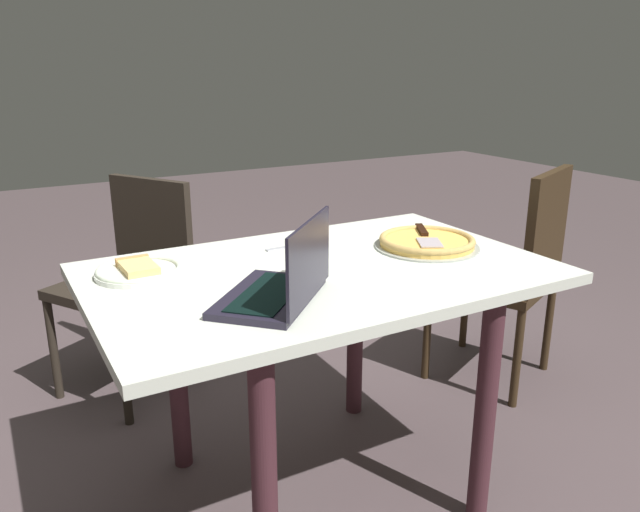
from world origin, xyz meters
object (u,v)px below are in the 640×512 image
at_px(pizza_plate, 138,270).
at_px(chair_far, 133,270).
at_px(pizza_tray, 427,242).
at_px(table_knife, 301,244).
at_px(laptop, 282,284).
at_px(dining_table, 321,303).
at_px(chair_near, 514,266).

xyz_separation_m(pizza_plate, chair_far, (-0.15, -0.81, -0.26)).
height_order(pizza_tray, table_knife, pizza_tray).
distance_m(laptop, pizza_tray, 0.65).
bearing_deg(pizza_tray, laptop, 17.82).
relative_size(dining_table, chair_near, 1.41).
bearing_deg(pizza_plate, chair_near, -178.42).
distance_m(dining_table, laptop, 0.32).
xyz_separation_m(dining_table, pizza_tray, (-0.41, -0.02, 0.13)).
distance_m(pizza_plate, chair_far, 0.87).
bearing_deg(chair_near, chair_far, -28.83).
bearing_deg(pizza_plate, pizza_tray, 168.18).
relative_size(dining_table, chair_far, 1.50).
bearing_deg(chair_far, dining_table, 107.84).
height_order(chair_near, chair_far, chair_near).
relative_size(laptop, pizza_tray, 1.14).
xyz_separation_m(dining_table, pizza_plate, (0.48, -0.20, 0.12)).
distance_m(laptop, table_knife, 0.50).
bearing_deg(laptop, chair_near, -161.60).
relative_size(pizza_plate, pizza_tray, 0.71).
relative_size(dining_table, laptop, 3.41).
distance_m(chair_near, chair_far, 1.59).
bearing_deg(laptop, pizza_tray, -162.18).
relative_size(dining_table, table_knife, 6.30).
xyz_separation_m(pizza_plate, pizza_tray, (-0.88, 0.18, 0.01)).
bearing_deg(chair_far, chair_near, 151.17).
bearing_deg(chair_far, table_knife, 116.32).
bearing_deg(chair_far, pizza_tray, 126.30).
bearing_deg(dining_table, pizza_tray, -177.57).
relative_size(pizza_tray, table_knife, 1.62).
bearing_deg(chair_far, laptop, 95.38).
xyz_separation_m(dining_table, chair_near, (-1.07, -0.24, -0.13)).
xyz_separation_m(laptop, pizza_tray, (-0.62, -0.20, -0.03)).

